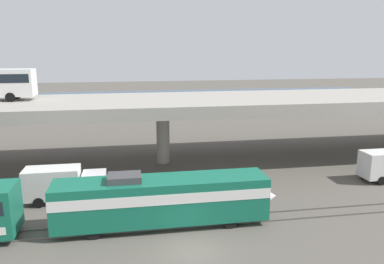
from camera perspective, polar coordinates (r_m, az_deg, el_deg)
name	(u,v)px	position (r m, az deg, el deg)	size (l,w,h in m)	color
ground_plane	(192,251)	(26.01, 0.04, -17.56)	(260.00, 260.00, 0.00)	#565149
rail_strip_near	(185,227)	(28.81, -1.09, -14.23)	(110.00, 0.12, 0.12)	#59544C
rail_strip_far	(182,219)	(30.13, -1.52, -12.98)	(110.00, 0.12, 0.12)	#59544C
train_locomotive	(173,197)	(28.50, -2.96, -9.85)	(16.81, 3.04, 4.18)	#14664C
highway_overpass	(162,105)	(42.81, -4.49, 4.03)	(96.00, 12.88, 7.45)	#9E998E
service_truck_west	(63,183)	(34.66, -18.92, -7.36)	(6.80, 2.46, 3.04)	silver
pier_parking_lot	(147,108)	(78.22, -6.79, 3.56)	(69.31, 10.95, 1.74)	#9E998E
parked_car_0	(126,102)	(76.81, -9.91, 4.53)	(4.60, 2.00, 1.50)	#B7B7BC
parked_car_1	(196,99)	(80.29, 0.62, 5.06)	(4.36, 1.86, 1.50)	navy
parked_car_2	(262,99)	(80.63, 10.58, 4.88)	(4.06, 1.97, 1.50)	#9E998C
parked_car_3	(80,104)	(76.01, -16.53, 4.12)	(4.06, 1.97, 1.50)	#515459
harbor_water	(143,98)	(101.08, -7.47, 5.09)	(140.00, 36.00, 0.01)	navy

